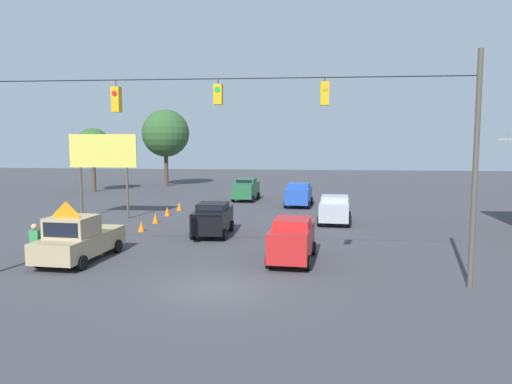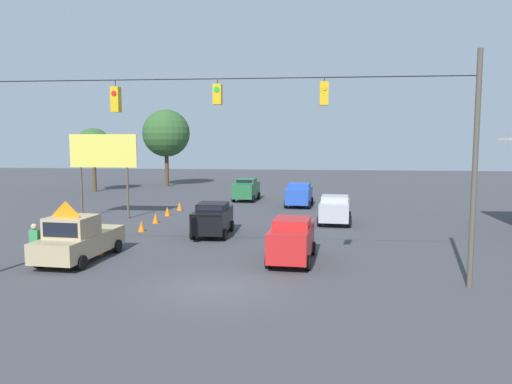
% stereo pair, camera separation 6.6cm
% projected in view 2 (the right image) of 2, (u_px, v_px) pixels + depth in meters
% --- Properties ---
extents(ground_plane, '(140.00, 140.00, 0.00)m').
position_uv_depth(ground_plane, '(214.00, 287.00, 18.70)').
color(ground_plane, '#3D3D42').
extents(overhead_signal_span, '(19.19, 0.38, 8.76)m').
position_uv_depth(overhead_signal_span, '(217.00, 145.00, 19.08)').
color(overhead_signal_span, '#4C473D').
rests_on(overhead_signal_span, ground_plane).
extents(sedan_green_withflow_deep, '(2.26, 4.03, 1.98)m').
position_uv_depth(sedan_green_withflow_deep, '(246.00, 189.00, 44.53)').
color(sedan_green_withflow_deep, '#236038').
rests_on(sedan_green_withflow_deep, ground_plane).
extents(pickup_truck_tan_parked_shoulder, '(2.56, 5.26, 2.12)m').
position_uv_depth(pickup_truck_tan_parked_shoulder, '(78.00, 239.00, 22.69)').
color(pickup_truck_tan_parked_shoulder, tan).
rests_on(pickup_truck_tan_parked_shoulder, ground_plane).
extents(sedan_silver_oncoming_far, '(2.34, 4.03, 1.83)m').
position_uv_depth(sedan_silver_oncoming_far, '(335.00, 209.00, 32.54)').
color(sedan_silver_oncoming_far, '#A8AAB2').
rests_on(sedan_silver_oncoming_far, ground_plane).
extents(sedan_black_withflow_mid, '(2.01, 4.10, 1.87)m').
position_uv_depth(sedan_black_withflow_mid, '(213.00, 218.00, 28.63)').
color(sedan_black_withflow_mid, black).
rests_on(sedan_black_withflow_mid, ground_plane).
extents(sedan_blue_oncoming_deep, '(2.35, 3.96, 1.92)m').
position_uv_depth(sedan_blue_oncoming_deep, '(299.00, 194.00, 40.65)').
color(sedan_blue_oncoming_deep, '#234CB2').
rests_on(sedan_blue_oncoming_deep, ground_plane).
extents(sedan_red_crossing_near, '(2.21, 4.51, 1.98)m').
position_uv_depth(sedan_red_crossing_near, '(292.00, 239.00, 22.54)').
color(sedan_red_crossing_near, red).
rests_on(sedan_red_crossing_near, ground_plane).
extents(traffic_cone_nearest, '(0.42, 0.42, 0.66)m').
position_uv_depth(traffic_cone_nearest, '(99.00, 248.00, 23.86)').
color(traffic_cone_nearest, orange).
rests_on(traffic_cone_nearest, ground_plane).
extents(traffic_cone_second, '(0.42, 0.42, 0.66)m').
position_uv_depth(traffic_cone_second, '(118.00, 237.00, 26.64)').
color(traffic_cone_second, orange).
rests_on(traffic_cone_second, ground_plane).
extents(traffic_cone_third, '(0.42, 0.42, 0.66)m').
position_uv_depth(traffic_cone_third, '(141.00, 226.00, 29.83)').
color(traffic_cone_third, orange).
rests_on(traffic_cone_third, ground_plane).
extents(traffic_cone_fourth, '(0.42, 0.42, 0.66)m').
position_uv_depth(traffic_cone_fourth, '(156.00, 218.00, 32.77)').
color(traffic_cone_fourth, orange).
rests_on(traffic_cone_fourth, ground_plane).
extents(traffic_cone_fifth, '(0.42, 0.42, 0.66)m').
position_uv_depth(traffic_cone_fifth, '(167.00, 211.00, 35.86)').
color(traffic_cone_fifth, orange).
rests_on(traffic_cone_fifth, ground_plane).
extents(traffic_cone_farthest, '(0.42, 0.42, 0.66)m').
position_uv_depth(traffic_cone_farthest, '(180.00, 206.00, 38.54)').
color(traffic_cone_farthest, orange).
rests_on(traffic_cone_farthest, ground_plane).
extents(roadside_billboard, '(4.78, 0.16, 5.84)m').
position_uv_depth(roadside_billboard, '(103.00, 156.00, 34.48)').
color(roadside_billboard, '#4C473D').
rests_on(roadside_billboard, ground_plane).
extents(work_zone_sign, '(1.27, 0.06, 2.84)m').
position_uv_depth(work_zone_sign, '(66.00, 220.00, 21.78)').
color(work_zone_sign, slate).
rests_on(work_zone_sign, ground_plane).
extents(pedestrian, '(0.40, 0.28, 1.85)m').
position_uv_depth(pedestrian, '(35.00, 244.00, 21.89)').
color(pedestrian, '#2D334C').
rests_on(pedestrian, ground_plane).
extents(tree_horizon_left, '(5.45, 5.45, 8.85)m').
position_uv_depth(tree_horizon_left, '(166.00, 133.00, 57.56)').
color(tree_horizon_left, '#4C3823').
rests_on(tree_horizon_left, ground_plane).
extents(tree_horizon_right, '(3.63, 3.63, 6.60)m').
position_uv_depth(tree_horizon_right, '(94.00, 146.00, 51.66)').
color(tree_horizon_right, '#4C3823').
rests_on(tree_horizon_right, ground_plane).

